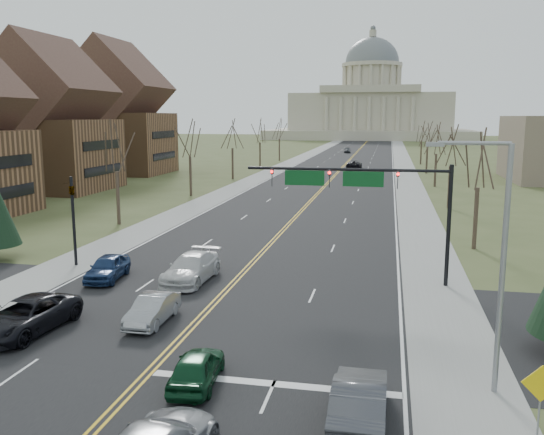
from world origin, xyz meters
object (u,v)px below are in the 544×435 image
at_px(car_nb_outer_lead, 359,401).
at_px(car_sb_outer_second, 108,267).
at_px(signal_mast, 362,187).
at_px(car_far_sb, 347,150).
at_px(car_sb_inner_lead, 153,309).
at_px(car_far_nb, 354,164).
at_px(signal_left, 73,211).
at_px(street_light, 496,252).
at_px(warn_sign, 541,393).
at_px(car_sb_outer_lead, 26,316).
at_px(car_sb_inner_second, 191,268).
at_px(car_nb_inner_lead, 197,368).

bearing_deg(car_nb_outer_lead, car_sb_outer_second, -40.85).
xyz_separation_m(signal_mast, car_far_sb, (-9.89, 126.46, -5.00)).
relative_size(car_sb_inner_lead, car_far_nb, 0.73).
distance_m(signal_left, car_nb_outer_lead, 26.09).
bearing_deg(street_light, car_nb_outer_lead, -143.83).
distance_m(warn_sign, car_sb_outer_lead, 21.61).
xyz_separation_m(car_sb_outer_second, car_far_nb, (10.20, 80.26, 0.03)).
xyz_separation_m(car_nb_outer_lead, car_sb_outer_lead, (-15.55, 5.11, -0.02)).
height_order(warn_sign, car_sb_outer_second, warn_sign).
height_order(signal_left, car_sb_outer_second, signal_left).
distance_m(car_sb_inner_second, car_far_nb, 79.79).
bearing_deg(warn_sign, car_nb_outer_lead, 171.70).
height_order(car_nb_outer_lead, car_far_sb, car_nb_outer_lead).
bearing_deg(car_nb_inner_lead, signal_mast, -114.04).
height_order(signal_left, car_far_nb, signal_left).
distance_m(car_nb_inner_lead, car_nb_outer_lead, 6.31).
distance_m(car_sb_inner_lead, car_sb_inner_second, 7.22).
bearing_deg(car_sb_inner_lead, car_sb_outer_second, 131.09).
distance_m(car_nb_inner_lead, car_sb_outer_lead, 10.07).
bearing_deg(car_sb_outer_second, car_sb_inner_second, 0.39).
xyz_separation_m(street_light, car_sb_outer_lead, (-20.00, 1.85, -4.42)).
bearing_deg(car_nb_inner_lead, car_sb_outer_second, -56.07).
xyz_separation_m(car_sb_outer_lead, car_sb_outer_second, (-0.50, 8.91, -0.04)).
relative_size(car_nb_inner_lead, car_sb_outer_second, 0.88).
bearing_deg(car_far_sb, car_sb_inner_second, -94.19).
bearing_deg(street_light, car_nb_inner_lead, -171.29).
relative_size(street_light, warn_sign, 3.17).
relative_size(warn_sign, car_sb_inner_lead, 0.70).
bearing_deg(signal_left, signal_mast, -0.00).
height_order(car_nb_inner_lead, car_sb_outer_lead, car_sb_outer_lead).
bearing_deg(car_sb_inner_lead, car_far_sb, 90.13).
bearing_deg(car_sb_inner_lead, car_nb_outer_lead, -35.91).
relative_size(car_nb_inner_lead, car_far_sb, 0.88).
relative_size(car_sb_outer_second, car_far_sb, 1.00).
bearing_deg(car_sb_inner_second, car_sb_outer_second, -170.49).
bearing_deg(car_nb_inner_lead, car_sb_inner_lead, -58.89).
bearing_deg(warn_sign, car_sb_outer_second, 145.20).
distance_m(street_light, car_nb_outer_lead, 7.06).
bearing_deg(car_far_nb, car_nb_inner_lead, 92.28).
bearing_deg(car_nb_outer_lead, warn_sign, 171.99).
bearing_deg(car_sb_inner_second, signal_mast, 14.33).
distance_m(signal_left, car_far_nb, 78.82).
bearing_deg(warn_sign, car_sb_inner_second, 136.23).
height_order(signal_mast, car_far_nb, signal_mast).
bearing_deg(car_nb_outer_lead, car_nb_inner_lead, -14.78).
xyz_separation_m(car_sb_inner_second, car_far_sb, (0.15, 128.56, -0.07)).
xyz_separation_m(signal_left, car_nb_inner_lead, (13.70, -15.12, -3.04)).
bearing_deg(car_far_nb, car_far_sb, -81.89).
relative_size(street_light, car_sb_inner_second, 1.60).
height_order(signal_mast, car_sb_outer_second, signal_mast).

